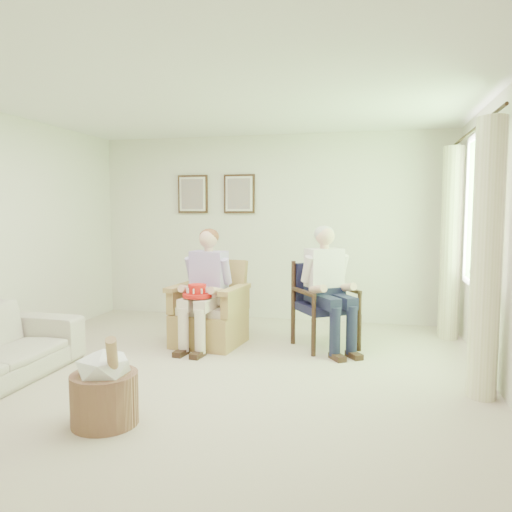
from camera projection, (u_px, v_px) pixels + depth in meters
The scene contains 14 objects.
floor at pixel (209, 382), 4.52m from camera, with size 5.50×5.50×0.00m, color beige.
back_wall at pixel (271, 228), 7.06m from camera, with size 5.00×0.04×2.60m, color silver.
ceiling at pixel (207, 88), 4.28m from camera, with size 5.00×5.50×0.02m, color white.
window at pixel (481, 207), 4.97m from camera, with size 0.13×2.50×1.63m.
curtain_left at pixel (486, 260), 4.09m from camera, with size 0.34×0.34×2.30m, color beige.
curtain_right at pixel (451, 244), 5.99m from camera, with size 0.34×0.34×2.30m, color beige.
framed_print_left at pixel (193, 194), 7.25m from camera, with size 0.45×0.05×0.55m.
framed_print_right at pixel (239, 194), 7.08m from camera, with size 0.45×0.05×0.55m.
wicker_armchair at pixel (210, 318), 5.79m from camera, with size 0.75×0.75×0.96m.
wood_armchair at pixel (326, 301), 5.70m from camera, with size 0.61×0.58×0.94m.
person_wicker at pixel (206, 281), 5.62m from camera, with size 0.40×0.63×1.31m.
person_dark at pixel (325, 279), 5.52m from camera, with size 0.40×0.63×1.35m.
red_hat at pixel (197, 292), 5.43m from camera, with size 0.32×0.32×0.14m.
hatbox at pixel (105, 387), 3.62m from camera, with size 0.51×0.51×0.71m.
Camera 1 is at (1.42, -4.18, 1.57)m, focal length 35.00 mm.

